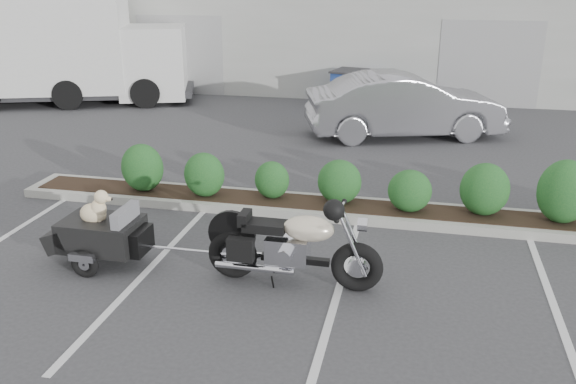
% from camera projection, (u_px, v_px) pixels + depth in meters
% --- Properties ---
extents(ground, '(90.00, 90.00, 0.00)m').
position_uv_depth(ground, '(261.00, 264.00, 8.74)').
color(ground, '#38383A').
rests_on(ground, ground).
extents(planter_kerb, '(12.00, 1.00, 0.15)m').
position_uv_depth(planter_kerb, '(349.00, 210.00, 10.53)').
color(planter_kerb, '#9E9E93').
rests_on(planter_kerb, ground).
extents(building, '(26.00, 10.00, 4.00)m').
position_uv_depth(building, '(373.00, 25.00, 23.66)').
color(building, '#9EA099').
rests_on(building, ground).
extents(motorcycle, '(2.38, 0.80, 1.37)m').
position_uv_depth(motorcycle, '(293.00, 247.00, 8.00)').
color(motorcycle, black).
rests_on(motorcycle, ground).
extents(pet_trailer, '(1.89, 1.05, 1.13)m').
position_uv_depth(pet_trailer, '(101.00, 232.00, 8.62)').
color(pet_trailer, black).
rests_on(pet_trailer, ground).
extents(sedan, '(5.14, 3.12, 1.60)m').
position_uv_depth(sedan, '(404.00, 105.00, 15.23)').
color(sedan, '#A09FA6').
rests_on(sedan, ground).
extents(dumpster, '(1.94, 1.54, 1.13)m').
position_uv_depth(dumpster, '(361.00, 89.00, 18.59)').
color(dumpster, navy).
rests_on(dumpster, ground).
extents(delivery_truck, '(7.33, 4.35, 3.20)m').
position_uv_depth(delivery_truck, '(77.00, 54.00, 19.06)').
color(delivery_truck, silver).
rests_on(delivery_truck, ground).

